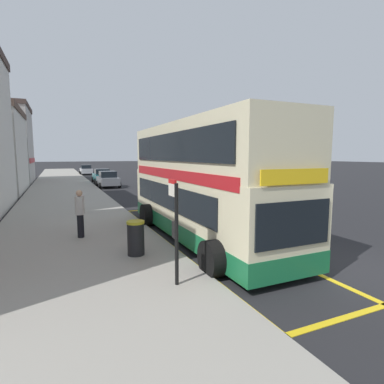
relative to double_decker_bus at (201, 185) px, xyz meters
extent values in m
plane|color=black|center=(2.46, 27.33, -2.06)|extent=(260.00, 260.00, 0.00)
cube|color=gray|center=(-4.54, 27.33, -1.99)|extent=(6.00, 76.00, 0.14)
cube|color=beige|center=(0.01, 0.01, -0.71)|extent=(2.49, 10.05, 2.30)
cube|color=beige|center=(0.01, 0.01, 1.39)|extent=(2.46, 9.85, 1.90)
cube|color=#196B3D|center=(0.01, 0.01, -1.56)|extent=(2.51, 10.07, 0.60)
cube|color=#B2191E|center=(0.01, 0.01, 0.46)|extent=(2.52, 9.25, 0.36)
cube|color=black|center=(-1.26, 0.41, -0.41)|extent=(0.04, 8.04, 0.90)
cube|color=black|center=(-1.26, 0.01, 1.44)|extent=(0.04, 8.85, 1.00)
cube|color=black|center=(0.01, -5.03, -0.46)|extent=(2.19, 0.04, 1.10)
cube|color=yellow|center=(0.01, -5.03, 0.66)|extent=(1.99, 0.04, 0.36)
cylinder|color=black|center=(-1.33, -3.61, -1.56)|extent=(0.56, 1.00, 1.00)
cylinder|color=black|center=(1.34, -3.61, -1.56)|extent=(0.56, 1.00, 1.00)
cylinder|color=black|center=(-1.33, 2.78, -1.56)|extent=(0.56, 1.00, 1.00)
cylinder|color=black|center=(1.34, 2.78, -1.56)|extent=(0.56, 1.00, 1.00)
cube|color=gold|center=(-1.46, 0.13, -2.06)|extent=(0.16, 13.40, 0.01)
cube|color=gold|center=(1.31, 0.13, -2.06)|extent=(0.16, 13.40, 0.01)
cube|color=gold|center=(-0.08, -6.49, -2.06)|extent=(2.94, 0.16, 0.01)
cube|color=gold|center=(-0.08, 6.75, -2.06)|extent=(2.94, 0.16, 0.01)
cylinder|color=black|center=(-2.54, -3.96, -0.71)|extent=(0.09, 0.09, 2.43)
cube|color=silver|center=(-2.54, -3.70, 0.33)|extent=(0.05, 0.42, 0.30)
cube|color=red|center=(-2.54, -3.70, 0.53)|extent=(0.05, 0.42, 0.10)
cube|color=black|center=(-2.54, -3.86, -0.62)|extent=(0.06, 0.28, 0.40)
cube|color=#B2191E|center=(-7.70, 30.66, 0.54)|extent=(0.08, 7.55, 0.56)
cube|color=#B2B5BA|center=(-0.65, 42.74, -1.40)|extent=(1.76, 4.20, 0.72)
cube|color=black|center=(-0.65, 42.64, -0.74)|extent=(1.52, 1.90, 0.60)
cylinder|color=black|center=(-1.58, 44.04, -1.76)|extent=(0.22, 0.60, 0.60)
cylinder|color=black|center=(0.29, 44.04, -1.76)|extent=(0.22, 0.60, 0.60)
cylinder|color=black|center=(-1.58, 41.44, -1.76)|extent=(0.22, 0.60, 0.60)
cylinder|color=black|center=(0.29, 41.44, -1.76)|extent=(0.22, 0.60, 0.60)
cube|color=slate|center=(5.32, 19.84, -1.40)|extent=(1.76, 4.20, 0.72)
cube|color=black|center=(5.32, 19.74, -0.74)|extent=(1.52, 1.90, 0.60)
cylinder|color=black|center=(4.39, 21.14, -1.76)|extent=(0.22, 0.60, 0.60)
cylinder|color=black|center=(6.26, 21.14, -1.76)|extent=(0.22, 0.60, 0.60)
cylinder|color=black|center=(4.39, 18.54, -1.76)|extent=(0.22, 0.60, 0.60)
cylinder|color=black|center=(6.26, 18.54, -1.76)|extent=(0.22, 0.60, 0.60)
cube|color=#196066|center=(-0.26, 26.46, -1.40)|extent=(1.76, 4.20, 0.72)
cube|color=black|center=(-0.26, 26.36, -0.74)|extent=(1.52, 1.90, 0.60)
cylinder|color=black|center=(-1.19, 27.76, -1.76)|extent=(0.22, 0.60, 0.60)
cylinder|color=black|center=(0.68, 27.76, -1.76)|extent=(0.22, 0.60, 0.60)
cylinder|color=black|center=(-1.19, 25.16, -1.76)|extent=(0.22, 0.60, 0.60)
cylinder|color=black|center=(0.68, 25.16, -1.76)|extent=(0.22, 0.60, 0.60)
cube|color=slate|center=(-0.41, 20.87, -1.40)|extent=(1.76, 4.20, 0.72)
cube|color=black|center=(-0.41, 20.77, -0.74)|extent=(1.52, 1.90, 0.60)
cylinder|color=black|center=(-1.35, 22.17, -1.76)|extent=(0.22, 0.60, 0.60)
cylinder|color=black|center=(0.52, 22.17, -1.76)|extent=(0.22, 0.60, 0.60)
cylinder|color=black|center=(-1.35, 19.57, -1.76)|extent=(0.22, 0.60, 0.60)
cylinder|color=black|center=(0.52, 19.57, -1.76)|extent=(0.22, 0.60, 0.60)
cylinder|color=black|center=(-4.32, 1.41, -1.49)|extent=(0.24, 0.24, 0.87)
cylinder|color=#B7B2AD|center=(-4.32, 1.41, -0.70)|extent=(0.34, 0.34, 0.69)
sphere|color=tan|center=(-4.32, 1.41, -0.24)|extent=(0.23, 0.23, 0.23)
cylinder|color=black|center=(-2.91, -1.41, -1.43)|extent=(0.52, 0.52, 0.99)
cylinder|color=#A5991E|center=(-2.91, -1.41, -0.90)|extent=(0.55, 0.55, 0.08)
camera|label=1|loc=(-5.02, -10.42, 1.15)|focal=28.30mm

